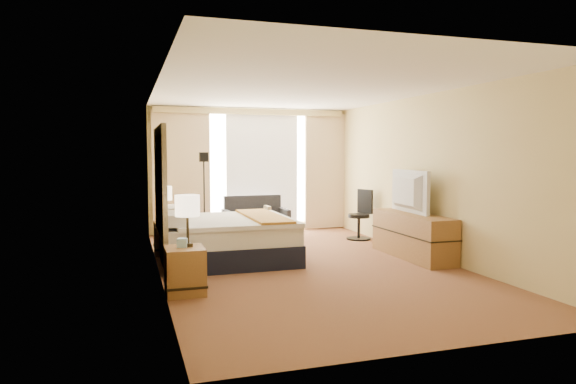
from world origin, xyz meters
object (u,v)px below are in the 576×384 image
object	(u,v)px
loveseat	(256,223)
television	(403,191)
nightstand_right	(168,237)
media_dresser	(413,236)
lamp_right	(164,194)
bed	(226,239)
lamp_left	(187,207)
desk_chair	(361,217)
nightstand_left	(185,270)
floor_lamp	(204,179)

from	to	relation	value
loveseat	television	distance (m)	3.30
nightstand_right	media_dresser	size ratio (longest dim) A/B	0.31
loveseat	lamp_right	bearing A→B (deg)	-144.80
bed	lamp_left	world-z (taller)	lamp_left
loveseat	desk_chair	size ratio (longest dim) A/B	1.33
lamp_left	television	size ratio (longest dim) A/B	0.52
loveseat	lamp_right	xyz separation A→B (m)	(-1.89, -1.36, 0.73)
bed	desk_chair	distance (m)	3.11
media_dresser	loveseat	xyz separation A→B (m)	(-1.87, 2.88, -0.09)
lamp_right	television	bearing A→B (deg)	-19.17
nightstand_left	bed	distance (m)	1.85
bed	lamp_right	bearing A→B (deg)	133.78
nightstand_right	desk_chair	bearing A→B (deg)	6.09
nightstand_left	loveseat	bearing A→B (deg)	64.99
bed	desk_chair	bearing A→B (deg)	23.20
media_dresser	floor_lamp	world-z (taller)	floor_lamp
floor_lamp	bed	bearing A→B (deg)	-86.95
loveseat	lamp_right	distance (m)	2.44
media_dresser	television	bearing A→B (deg)	102.15
nightstand_right	lamp_right	bearing A→B (deg)	129.13
nightstand_right	lamp_right	distance (m)	0.72
media_dresser	floor_lamp	xyz separation A→B (m)	(-2.98, 2.30, 0.84)
loveseat	lamp_right	world-z (taller)	lamp_right
media_dresser	desk_chair	xyz separation A→B (m)	(-0.03, 1.84, 0.08)
bed	lamp_right	distance (m)	1.41
media_dresser	lamp_right	size ratio (longest dim) A/B	3.17
nightstand_right	television	size ratio (longest dim) A/B	0.46
media_dresser	nightstand_left	bearing A→B (deg)	-164.16
nightstand_right	bed	size ratio (longest dim) A/B	0.28
desk_chair	lamp_left	world-z (taller)	lamp_left
bed	desk_chair	world-z (taller)	desk_chair
nightstand_left	lamp_right	world-z (taller)	lamp_right
television	loveseat	bearing A→B (deg)	38.08
nightstand_right	television	bearing A→B (deg)	-18.45
floor_lamp	loveseat	bearing A→B (deg)	27.44
nightstand_right	media_dresser	xyz separation A→B (m)	(3.70, -1.45, 0.07)
nightstand_right	lamp_right	world-z (taller)	lamp_right
nightstand_left	television	distance (m)	3.94
floor_lamp	lamp_left	bearing A→B (deg)	-101.55
nightstand_left	media_dresser	size ratio (longest dim) A/B	0.31
lamp_right	desk_chair	bearing A→B (deg)	4.90
nightstand_right	loveseat	bearing A→B (deg)	37.92
lamp_right	loveseat	bearing A→B (deg)	35.64
bed	lamp_right	world-z (taller)	lamp_right
media_dresser	loveseat	distance (m)	3.43
loveseat	bed	bearing A→B (deg)	-114.78
television	lamp_left	bearing A→B (deg)	112.47
nightstand_right	lamp_left	distance (m)	2.56
bed	loveseat	bearing A→B (deg)	65.66
media_dresser	loveseat	size ratio (longest dim) A/B	1.40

